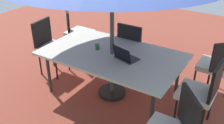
% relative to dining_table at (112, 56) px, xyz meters
% --- Properties ---
extents(ground_plane, '(10.00, 10.00, 0.02)m').
position_rel_dining_table_xyz_m(ground_plane, '(0.00, 0.00, -0.70)').
color(ground_plane, brown).
extents(dining_table, '(2.09, 1.23, 0.73)m').
position_rel_dining_table_xyz_m(dining_table, '(0.00, 0.00, 0.00)').
color(dining_table, silver).
rests_on(dining_table, ground_plane).
extents(chair_east, '(0.48, 0.47, 0.98)m').
position_rel_dining_table_xyz_m(chair_east, '(1.31, -0.02, -0.14)').
color(chair_east, silver).
rests_on(chair_east, ground_plane).
extents(chair_south, '(0.46, 0.46, 0.98)m').
position_rel_dining_table_xyz_m(chair_south, '(0.04, -0.74, -0.14)').
color(chair_south, silver).
rests_on(chair_south, ground_plane).
extents(chair_southwest, '(0.59, 0.59, 0.98)m').
position_rel_dining_table_xyz_m(chair_southwest, '(-1.36, -0.84, -0.14)').
color(chair_southwest, silver).
rests_on(chair_southwest, ground_plane).
extents(chair_southeast, '(0.59, 0.59, 0.98)m').
position_rel_dining_table_xyz_m(chair_southeast, '(1.33, -0.79, -0.14)').
color(chair_southeast, silver).
rests_on(chair_southeast, ground_plane).
extents(chair_west, '(0.47, 0.46, 0.98)m').
position_rel_dining_table_xyz_m(chair_west, '(-1.36, -0.02, -0.14)').
color(chair_west, silver).
rests_on(chair_west, ground_plane).
extents(laptop, '(0.37, 0.32, 0.21)m').
position_rel_dining_table_xyz_m(laptop, '(-0.26, 0.07, 0.09)').
color(laptop, '#2D2D33').
rests_on(laptop, dining_table).
extents(cup, '(0.06, 0.06, 0.09)m').
position_rel_dining_table_xyz_m(cup, '(0.27, -0.00, 0.09)').
color(cup, '#286B33').
rests_on(cup, dining_table).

